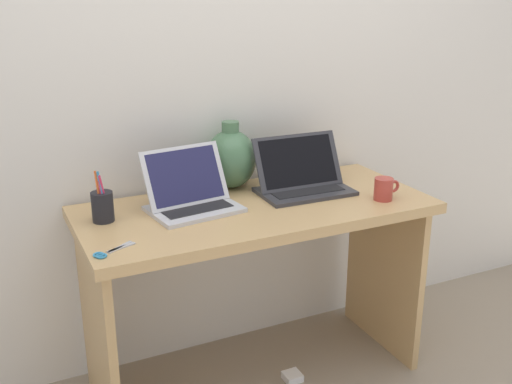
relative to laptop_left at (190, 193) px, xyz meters
name	(u,v)px	position (x,y,z in m)	size (l,w,h in m)	color
ground_plane	(256,376)	(0.23, -0.07, -0.81)	(6.00, 6.00, 0.00)	gray
back_wall	(220,71)	(0.23, 0.27, 0.39)	(4.40, 0.04, 2.40)	silver
desk	(256,247)	(0.23, -0.07, -0.23)	(1.31, 0.59, 0.75)	tan
laptop_left	(190,193)	(0.00, 0.00, 0.00)	(0.34, 0.27, 0.22)	silver
laptop_right	(302,177)	(0.46, 0.00, 0.00)	(0.36, 0.23, 0.21)	#333338
green_vase	(231,158)	(0.23, 0.17, 0.06)	(0.20, 0.20, 0.27)	#47704C
coffee_mug	(384,189)	(0.69, -0.22, -0.02)	(0.11, 0.07, 0.09)	#B23D33
pen_cup	(103,206)	(-0.31, 0.01, 0.00)	(0.07, 0.07, 0.18)	black
scissors	(108,252)	(-0.36, -0.26, -0.05)	(0.14, 0.09, 0.01)	#B7B7BC
power_brick	(292,377)	(0.35, -0.15, -0.79)	(0.07, 0.07, 0.03)	white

